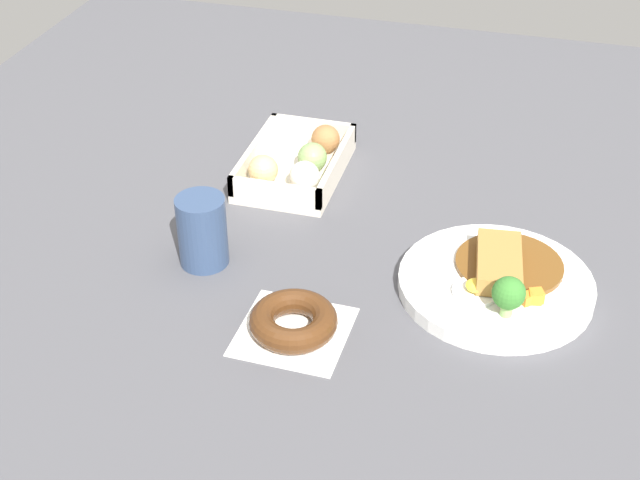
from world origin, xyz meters
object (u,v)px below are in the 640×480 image
Objects in this scene: curry_plate at (497,281)px; donut_box at (298,164)px; coffee_mug at (202,231)px; chocolate_ring_donut at (293,322)px.

curry_plate is 1.17× the size of donut_box.
coffee_mug is at bearing 95.92° from curry_plate.
chocolate_ring_donut is at bearing -164.09° from donut_box.
curry_plate reaches higher than donut_box.
curry_plate is 2.53× the size of coffee_mug.
chocolate_ring_donut is 0.18m from coffee_mug.
coffee_mug is at bearing 55.86° from chocolate_ring_donut.
coffee_mug reaches higher than curry_plate.
chocolate_ring_donut is at bearing -124.14° from coffee_mug.
donut_box is 0.35m from chocolate_ring_donut.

